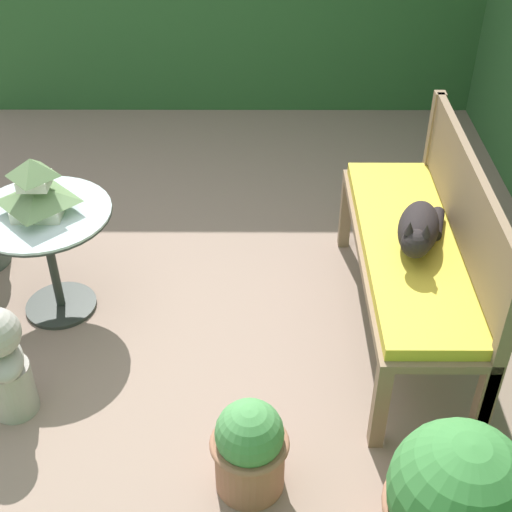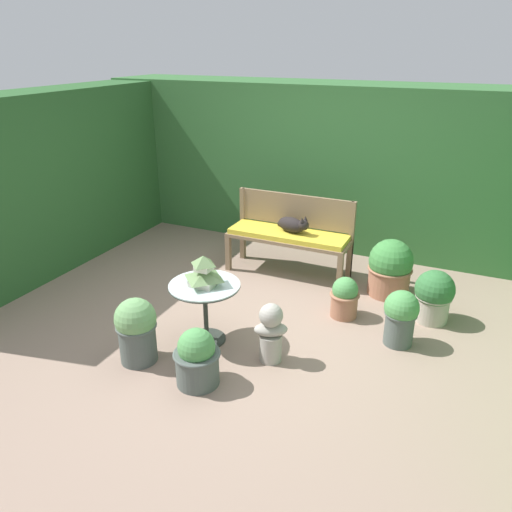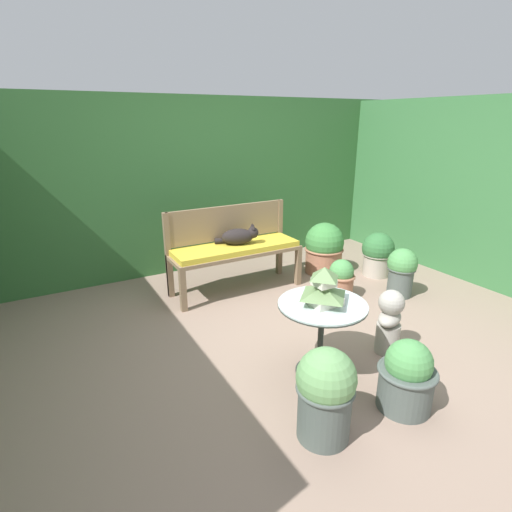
{
  "view_description": "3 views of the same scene",
  "coord_description": "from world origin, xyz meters",
  "px_view_note": "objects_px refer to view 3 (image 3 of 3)",
  "views": [
    {
      "loc": [
        2.59,
        0.53,
        2.43
      ],
      "look_at": [
        0.12,
        0.52,
        0.56
      ],
      "focal_mm": 50.0,
      "sensor_mm": 36.0,
      "label": 1
    },
    {
      "loc": [
        1.93,
        -3.97,
        2.6
      ],
      "look_at": [
        -0.22,
        0.71,
        0.4
      ],
      "focal_mm": 35.0,
      "sensor_mm": 36.0,
      "label": 2
    },
    {
      "loc": [
        -1.9,
        -2.54,
        1.86
      ],
      "look_at": [
        -0.11,
        0.63,
        0.61
      ],
      "focal_mm": 28.0,
      "sensor_mm": 36.0,
      "label": 3
    }
  ],
  "objects_px": {
    "cat": "(239,236)",
    "pagoda_birdhouse": "(324,288)",
    "garden_bench": "(236,252)",
    "potted_plant_hedge_corner": "(401,271)",
    "potted_plant_bench_left": "(325,393)",
    "potted_plant_table_near": "(378,254)",
    "patio_table": "(322,319)",
    "potted_plant_patio_mid": "(341,279)",
    "potted_plant_bench_right": "(324,249)",
    "garden_bust": "(389,320)",
    "potted_plant_table_far": "(407,377)"
  },
  "relations": [
    {
      "from": "garden_bench",
      "to": "garden_bust",
      "type": "xyz_separation_m",
      "value": [
        0.52,
        -1.76,
        -0.17
      ]
    },
    {
      "from": "pagoda_birdhouse",
      "to": "potted_plant_bench_right",
      "type": "bearing_deg",
      "value": 50.69
    },
    {
      "from": "pagoda_birdhouse",
      "to": "potted_plant_bench_right",
      "type": "xyz_separation_m",
      "value": [
        1.37,
        1.68,
        -0.4
      ]
    },
    {
      "from": "potted_plant_bench_right",
      "to": "garden_bench",
      "type": "bearing_deg",
      "value": 178.5
    },
    {
      "from": "pagoda_birdhouse",
      "to": "potted_plant_patio_mid",
      "type": "distance_m",
      "value": 1.53
    },
    {
      "from": "garden_bench",
      "to": "potted_plant_bench_left",
      "type": "height_order",
      "value": "potted_plant_bench_left"
    },
    {
      "from": "potted_plant_patio_mid",
      "to": "potted_plant_table_near",
      "type": "distance_m",
      "value": 0.88
    },
    {
      "from": "potted_plant_patio_mid",
      "to": "potted_plant_bench_right",
      "type": "height_order",
      "value": "potted_plant_bench_right"
    },
    {
      "from": "potted_plant_table_far",
      "to": "potted_plant_bench_right",
      "type": "bearing_deg",
      "value": 63.83
    },
    {
      "from": "potted_plant_bench_left",
      "to": "patio_table",
      "type": "bearing_deg",
      "value": 54.2
    },
    {
      "from": "garden_bench",
      "to": "potted_plant_table_far",
      "type": "xyz_separation_m",
      "value": [
        0.1,
        -2.3,
        -0.22
      ]
    },
    {
      "from": "garden_bench",
      "to": "pagoda_birdhouse",
      "type": "height_order",
      "value": "pagoda_birdhouse"
    },
    {
      "from": "patio_table",
      "to": "potted_plant_hedge_corner",
      "type": "xyz_separation_m",
      "value": [
        1.66,
        0.7,
        -0.17
      ]
    },
    {
      "from": "pagoda_birdhouse",
      "to": "garden_bust",
      "type": "height_order",
      "value": "pagoda_birdhouse"
    },
    {
      "from": "cat",
      "to": "potted_plant_patio_mid",
      "type": "bearing_deg",
      "value": -25.2
    },
    {
      "from": "garden_bust",
      "to": "potted_plant_patio_mid",
      "type": "height_order",
      "value": "garden_bust"
    },
    {
      "from": "pagoda_birdhouse",
      "to": "potted_plant_patio_mid",
      "type": "bearing_deg",
      "value": 42.93
    },
    {
      "from": "garden_bust",
      "to": "potted_plant_bench_right",
      "type": "height_order",
      "value": "potted_plant_bench_right"
    },
    {
      "from": "potted_plant_table_near",
      "to": "potted_plant_bench_right",
      "type": "bearing_deg",
      "value": 141.47
    },
    {
      "from": "potted_plant_patio_mid",
      "to": "potted_plant_table_far",
      "type": "bearing_deg",
      "value": -116.88
    },
    {
      "from": "potted_plant_table_far",
      "to": "potted_plant_table_near",
      "type": "height_order",
      "value": "potted_plant_table_near"
    },
    {
      "from": "pagoda_birdhouse",
      "to": "garden_bust",
      "type": "xyz_separation_m",
      "value": [
        0.68,
        -0.05,
        -0.42
      ]
    },
    {
      "from": "potted_plant_patio_mid",
      "to": "potted_plant_bench_left",
      "type": "distance_m",
      "value": 2.09
    },
    {
      "from": "garden_bust",
      "to": "potted_plant_table_far",
      "type": "height_order",
      "value": "garden_bust"
    },
    {
      "from": "potted_plant_bench_left",
      "to": "potted_plant_table_near",
      "type": "bearing_deg",
      "value": 38.45
    },
    {
      "from": "patio_table",
      "to": "potted_plant_hedge_corner",
      "type": "distance_m",
      "value": 1.81
    },
    {
      "from": "potted_plant_patio_mid",
      "to": "potted_plant_table_near",
      "type": "height_order",
      "value": "potted_plant_table_near"
    },
    {
      "from": "patio_table",
      "to": "potted_plant_patio_mid",
      "type": "relative_size",
      "value": 1.52
    },
    {
      "from": "garden_bust",
      "to": "cat",
      "type": "bearing_deg",
      "value": 78.85
    },
    {
      "from": "pagoda_birdhouse",
      "to": "potted_plant_bench_right",
      "type": "distance_m",
      "value": 2.21
    },
    {
      "from": "patio_table",
      "to": "potted_plant_bench_left",
      "type": "xyz_separation_m",
      "value": [
        -0.38,
        -0.53,
        -0.15
      ]
    },
    {
      "from": "potted_plant_bench_left",
      "to": "garden_bust",
      "type": "bearing_deg",
      "value": 24.64
    },
    {
      "from": "potted_plant_bench_right",
      "to": "potted_plant_hedge_corner",
      "type": "xyz_separation_m",
      "value": [
        0.28,
        -0.98,
        -0.02
      ]
    },
    {
      "from": "cat",
      "to": "pagoda_birdhouse",
      "type": "bearing_deg",
      "value": -81.0
    },
    {
      "from": "garden_bust",
      "to": "potted_plant_bench_right",
      "type": "xyz_separation_m",
      "value": [
        0.7,
        1.72,
        0.02
      ]
    },
    {
      "from": "potted_plant_patio_mid",
      "to": "potted_plant_bench_right",
      "type": "xyz_separation_m",
      "value": [
        0.32,
        0.69,
        0.1
      ]
    },
    {
      "from": "cat",
      "to": "garden_bench",
      "type": "bearing_deg",
      "value": -149.19
    },
    {
      "from": "potted_plant_table_near",
      "to": "potted_plant_hedge_corner",
      "type": "xyz_separation_m",
      "value": [
        -0.23,
        -0.57,
        0.01
      ]
    },
    {
      "from": "cat",
      "to": "potted_plant_hedge_corner",
      "type": "distance_m",
      "value": 1.81
    },
    {
      "from": "garden_bust",
      "to": "potted_plant_patio_mid",
      "type": "relative_size",
      "value": 1.29
    },
    {
      "from": "potted_plant_bench_left",
      "to": "potted_plant_patio_mid",
      "type": "bearing_deg",
      "value": 46.45
    },
    {
      "from": "potted_plant_table_far",
      "to": "garden_bench",
      "type": "bearing_deg",
      "value": 92.58
    },
    {
      "from": "cat",
      "to": "potted_plant_patio_mid",
      "type": "xyz_separation_m",
      "value": [
        0.85,
        -0.74,
        -0.42
      ]
    },
    {
      "from": "potted_plant_bench_left",
      "to": "cat",
      "type": "bearing_deg",
      "value": 75.43
    },
    {
      "from": "pagoda_birdhouse",
      "to": "potted_plant_hedge_corner",
      "type": "relative_size",
      "value": 0.55
    },
    {
      "from": "patio_table",
      "to": "garden_bench",
      "type": "bearing_deg",
      "value": 84.87
    },
    {
      "from": "garden_bench",
      "to": "cat",
      "type": "xyz_separation_m",
      "value": [
        0.05,
        0.01,
        0.17
      ]
    },
    {
      "from": "potted_plant_table_far",
      "to": "potted_plant_table_near",
      "type": "distance_m",
      "value": 2.48
    },
    {
      "from": "garden_bench",
      "to": "potted_plant_bench_left",
      "type": "relative_size",
      "value": 2.44
    },
    {
      "from": "garden_bust",
      "to": "potted_plant_hedge_corner",
      "type": "relative_size",
      "value": 1.03
    }
  ]
}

